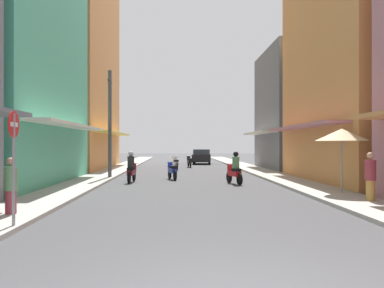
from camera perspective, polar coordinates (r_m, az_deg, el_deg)
ground_plane at (r=28.30m, az=-0.85°, el=-3.96°), size 120.19×120.19×0.00m
sidewalk_left at (r=28.63m, az=-11.12°, el=-3.79°), size 1.98×62.63×0.12m
sidewalk_right at (r=28.86m, az=9.34°, el=-3.76°), size 1.98×62.63×0.12m
building_left_far at (r=33.93m, az=-16.86°, el=11.47°), size 7.05×13.07×17.43m
building_right_mid at (r=22.72m, az=23.60°, el=9.82°), size 7.05×10.80×11.64m
building_right_far at (r=32.25m, az=15.45°, el=4.58°), size 7.05×8.47×9.08m
motorbike_white at (r=30.92m, az=-2.30°, el=-2.69°), size 0.57×1.80×0.96m
motorbike_red at (r=19.77m, az=5.97°, el=-3.58°), size 0.69×1.76×1.58m
motorbike_blue at (r=22.20m, az=-2.82°, el=-3.72°), size 0.66×1.78×0.96m
motorbike_maroon at (r=20.71m, az=-8.49°, el=-3.42°), size 0.55×1.81×1.58m
motorbike_black at (r=33.94m, az=-0.39°, el=-2.46°), size 0.55×1.81×0.96m
parked_car at (r=40.03m, az=1.39°, el=-1.76°), size 2.14×4.25×1.45m
pedestrian_far at (r=14.18m, az=23.77°, el=-4.43°), size 0.34×0.34×1.66m
pedestrian_midway at (r=11.54m, az=-24.08°, el=-5.66°), size 0.34×0.34×1.58m
vendor_umbrella at (r=15.96m, az=20.28°, el=1.21°), size 1.94×1.94×2.50m
utility_pole at (r=22.96m, az=-11.47°, el=2.85°), size 0.20×1.20×6.02m
street_sign_no_entry at (r=9.80m, az=-23.76°, el=-1.18°), size 0.07×0.60×2.65m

